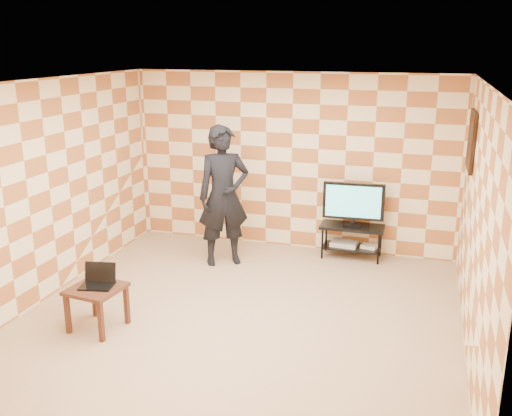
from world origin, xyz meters
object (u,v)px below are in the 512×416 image
Objects in this scene: tv_stand at (352,234)px; side_table at (96,295)px; person at (224,196)px; tv at (353,202)px.

tv_stand and side_table have the same top height.
tv_stand is 0.46× the size of person.
tv is 1.47× the size of side_table.
person is at bearing -157.31° from tv_stand.
person is at bearing -157.39° from tv.
tv_stand is 1.54× the size of side_table.
side_table is 2.47m from person.
person is (0.68, 2.30, 0.60)m from side_table.
tv_stand is 3.89m from side_table.
tv_stand is at bearing -9.12° from person.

